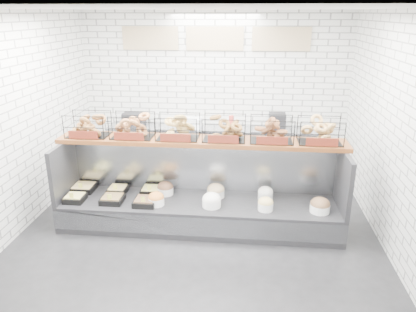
# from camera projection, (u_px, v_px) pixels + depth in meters

# --- Properties ---
(ground) EXTENTS (5.50, 5.50, 0.00)m
(ground) POSITION_uv_depth(u_px,v_px,m) (197.00, 236.00, 5.68)
(ground) COLOR black
(ground) RESTS_ON ground
(room_shell) EXTENTS (5.02, 5.51, 3.01)m
(room_shell) POSITION_uv_depth(u_px,v_px,m) (201.00, 82.00, 5.55)
(room_shell) COLOR silver
(room_shell) RESTS_ON ground
(display_case) EXTENTS (4.00, 0.90, 1.20)m
(display_case) POSITION_uv_depth(u_px,v_px,m) (199.00, 204.00, 5.89)
(display_case) COLOR black
(display_case) RESTS_ON ground
(bagel_shelf) EXTENTS (4.10, 0.50, 0.40)m
(bagel_shelf) POSITION_uv_depth(u_px,v_px,m) (201.00, 130.00, 5.69)
(bagel_shelf) COLOR #512811
(bagel_shelf) RESTS_ON display_case
(prep_counter) EXTENTS (4.00, 0.60, 1.20)m
(prep_counter) POSITION_uv_depth(u_px,v_px,m) (212.00, 149.00, 7.80)
(prep_counter) COLOR #93969B
(prep_counter) RESTS_ON ground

